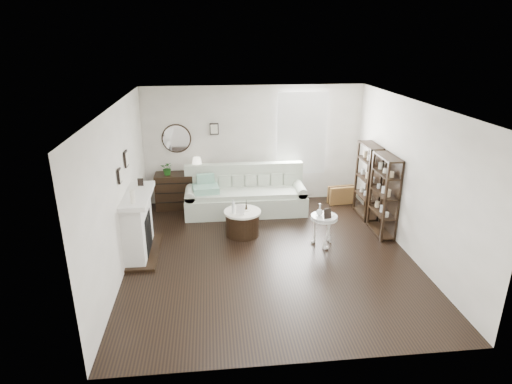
{
  "coord_description": "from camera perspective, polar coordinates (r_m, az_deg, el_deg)",
  "views": [
    {
      "loc": [
        -0.98,
        -6.81,
        3.75
      ],
      "look_at": [
        -0.16,
        0.8,
        0.92
      ],
      "focal_mm": 30.0,
      "sensor_mm": 36.0,
      "label": 1
    }
  ],
  "objects": [
    {
      "name": "sofa",
      "position": [
        9.55,
        -1.44,
        -0.61
      ],
      "size": [
        2.65,
        0.92,
        1.03
      ],
      "color": "#AEB8A4",
      "rests_on": "ground"
    },
    {
      "name": "eiffel_ped",
      "position": [
        8.02,
        9.74,
        -2.39
      ],
      "size": [
        0.12,
        0.12,
        0.19
      ],
      "primitive_type": null,
      "rotation": [
        0.0,
        0.0,
        -0.14
      ],
      "color": "black",
      "rests_on": "pedestal_table"
    },
    {
      "name": "fireplace",
      "position": [
        7.91,
        -15.36,
        -4.4
      ],
      "size": [
        0.5,
        1.4,
        1.84
      ],
      "color": "white",
      "rests_on": "ground"
    },
    {
      "name": "room",
      "position": [
        9.9,
        4.0,
        7.7
      ],
      "size": [
        5.5,
        5.5,
        5.5
      ],
      "color": "black",
      "rests_on": "ground"
    },
    {
      "name": "card_frame_drum",
      "position": [
        8.15,
        -2.09,
        -2.37
      ],
      "size": [
        0.17,
        0.1,
        0.21
      ],
      "primitive_type": "cube",
      "rotation": [
        -0.21,
        0.0,
        -0.3
      ],
      "color": "white",
      "rests_on": "drum_table"
    },
    {
      "name": "potted_plant",
      "position": [
        9.69,
        -11.72,
        3.13
      ],
      "size": [
        0.32,
        0.29,
        0.31
      ],
      "primitive_type": "imported",
      "rotation": [
        0.0,
        0.0,
        -0.18
      ],
      "color": "#1B4F16",
      "rests_on": "dresser"
    },
    {
      "name": "eiffel_drum",
      "position": [
        8.37,
        -1.31,
        -1.77
      ],
      "size": [
        0.13,
        0.13,
        0.19
      ],
      "primitive_type": null,
      "rotation": [
        0.0,
        0.0,
        -0.2
      ],
      "color": "black",
      "rests_on": "drum_table"
    },
    {
      "name": "dresser",
      "position": [
        9.89,
        -9.74,
        0.21
      ],
      "size": [
        1.2,
        0.52,
        0.8
      ],
      "color": "black",
      "rests_on": "ground"
    },
    {
      "name": "pedestal_table",
      "position": [
        8.02,
        9.07,
        -3.46
      ],
      "size": [
        0.5,
        0.5,
        0.6
      ],
      "rotation": [
        0.0,
        0.0,
        0.16
      ],
      "color": "white",
      "rests_on": "ground"
    },
    {
      "name": "card_frame_ped",
      "position": [
        7.86,
        9.52,
        -2.86
      ],
      "size": [
        0.15,
        0.08,
        0.19
      ],
      "primitive_type": "cube",
      "rotation": [
        -0.21,
        0.0,
        0.2
      ],
      "color": "black",
      "rests_on": "pedestal_table"
    },
    {
      "name": "suitcase",
      "position": [
        10.22,
        11.31,
        -0.38
      ],
      "size": [
        0.64,
        0.28,
        0.41
      ],
      "primitive_type": "cube",
      "rotation": [
        0.0,
        0.0,
        0.12
      ],
      "color": "brown",
      "rests_on": "ground"
    },
    {
      "name": "shelf_unit_near",
      "position": [
        8.67,
        16.7,
        -0.45
      ],
      "size": [
        0.3,
        0.8,
        1.6
      ],
      "color": "black",
      "rests_on": "ground"
    },
    {
      "name": "drum_table",
      "position": [
        8.46,
        -1.81,
        -4.1
      ],
      "size": [
        0.73,
        0.73,
        0.51
      ],
      "rotation": [
        0.0,
        0.0,
        0.1
      ],
      "color": "black",
      "rests_on": "ground"
    },
    {
      "name": "flask_ped",
      "position": [
        7.96,
        8.49,
        -2.32
      ],
      "size": [
        0.13,
        0.13,
        0.23
      ],
      "primitive_type": null,
      "color": "silver",
      "rests_on": "pedestal_table"
    },
    {
      "name": "shelf_unit_far",
      "position": [
        9.46,
        14.68,
        1.47
      ],
      "size": [
        0.3,
        0.8,
        1.6
      ],
      "color": "black",
      "rests_on": "ground"
    },
    {
      "name": "table_lamp",
      "position": [
        9.69,
        -7.86,
        3.55
      ],
      "size": [
        0.29,
        0.29,
        0.37
      ],
      "primitive_type": null,
      "rotation": [
        0.0,
        0.0,
        0.31
      ],
      "color": "white",
      "rests_on": "dresser"
    },
    {
      "name": "quilt",
      "position": [
        9.31,
        -6.72,
        0.39
      ],
      "size": [
        0.6,
        0.51,
        0.14
      ],
      "primitive_type": "cube",
      "rotation": [
        0.0,
        0.0,
        0.12
      ],
      "color": "#248561",
      "rests_on": "sofa"
    },
    {
      "name": "bottle_drum",
      "position": [
        8.22,
        -3.06,
        -1.93
      ],
      "size": [
        0.06,
        0.06,
        0.27
      ],
      "primitive_type": "cylinder",
      "color": "silver",
      "rests_on": "drum_table"
    }
  ]
}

